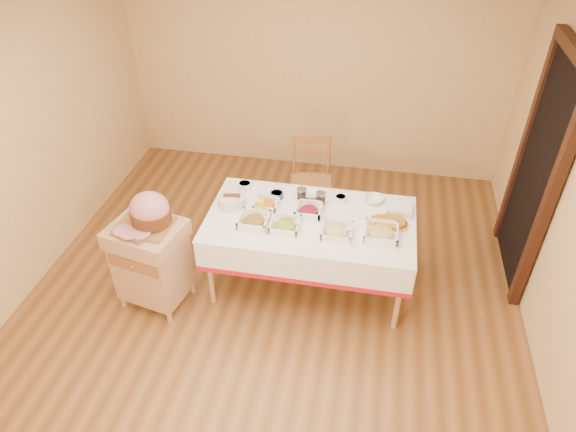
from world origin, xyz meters
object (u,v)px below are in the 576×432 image
object	(u,v)px
dining_chair	(311,180)
butcher_cart	(151,260)
mustard_bottle	(261,206)
dining_table	(310,233)
ham_on_board	(149,212)
preserve_jar_left	(302,195)
bread_basket	(232,201)
plate_stack	(399,208)
preserve_jar_right	(321,199)
brass_platter	(389,223)

from	to	relation	value
dining_chair	butcher_cart	bearing A→B (deg)	-128.19
dining_chair	mustard_bottle	distance (m)	1.14
dining_table	ham_on_board	size ratio (longest dim) A/B	3.89
preserve_jar_left	bread_basket	world-z (taller)	preserve_jar_left
butcher_cart	ham_on_board	distance (m)	0.50
bread_basket	plate_stack	world-z (taller)	bread_basket
mustard_bottle	ham_on_board	bearing A→B (deg)	-153.47
bread_basket	preserve_jar_right	bearing A→B (deg)	12.55
ham_on_board	preserve_jar_right	xyz separation A→B (m)	(1.33, 0.68, -0.16)
bread_basket	brass_platter	distance (m)	1.40
plate_stack	dining_chair	bearing A→B (deg)	139.91
butcher_cart	ham_on_board	bearing A→B (deg)	38.03
dining_table	dining_chair	size ratio (longest dim) A/B	1.89
ham_on_board	butcher_cart	bearing A→B (deg)	-141.97
brass_platter	plate_stack	bearing A→B (deg)	69.17
butcher_cart	mustard_bottle	xyz separation A→B (m)	(0.89, 0.46, 0.37)
butcher_cart	dining_table	bearing A→B (deg)	19.84
dining_table	bread_basket	distance (m)	0.76
ham_on_board	brass_platter	xyz separation A→B (m)	(1.95, 0.48, -0.19)
preserve_jar_right	bread_basket	bearing A→B (deg)	-167.45
ham_on_board	brass_platter	distance (m)	2.02
mustard_bottle	bread_basket	world-z (taller)	mustard_bottle
dining_table	dining_chair	world-z (taller)	dining_chair
bread_basket	dining_table	bearing A→B (deg)	-5.41
mustard_bottle	brass_platter	size ratio (longest dim) A/B	0.59
ham_on_board	preserve_jar_right	distance (m)	1.51
mustard_bottle	brass_platter	xyz separation A→B (m)	(1.11, 0.06, -0.07)
preserve_jar_left	preserve_jar_right	bearing A→B (deg)	-10.33
butcher_cart	brass_platter	bearing A→B (deg)	14.50
ham_on_board	mustard_bottle	size ratio (longest dim) A/B	2.40
dining_chair	mustard_bottle	world-z (taller)	dining_chair
ham_on_board	mustard_bottle	bearing A→B (deg)	26.53
dining_chair	mustard_bottle	xyz separation A→B (m)	(-0.29, -1.04, 0.35)
ham_on_board	dining_chair	bearing A→B (deg)	52.26
brass_platter	dining_chair	bearing A→B (deg)	129.82
dining_chair	bread_basket	size ratio (longest dim) A/B	3.83
butcher_cart	preserve_jar_left	size ratio (longest dim) A/B	7.27
ham_on_board	brass_platter	size ratio (longest dim) A/B	1.42
preserve_jar_right	plate_stack	bearing A→B (deg)	1.37
preserve_jar_left	preserve_jar_right	world-z (taller)	same
dining_chair	preserve_jar_right	xyz separation A→B (m)	(0.20, -0.78, 0.32)
brass_platter	bread_basket	bearing A→B (deg)	178.73
dining_chair	plate_stack	world-z (taller)	dining_chair
preserve_jar_left	mustard_bottle	xyz separation A→B (m)	(-0.31, -0.30, 0.04)
preserve_jar_right	brass_platter	bearing A→B (deg)	-18.37
preserve_jar_left	mustard_bottle	world-z (taller)	mustard_bottle
mustard_bottle	dining_table	bearing A→B (deg)	2.89
butcher_cart	mustard_bottle	world-z (taller)	mustard_bottle
ham_on_board	preserve_jar_right	bearing A→B (deg)	27.18
plate_stack	preserve_jar_right	bearing A→B (deg)	-178.63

